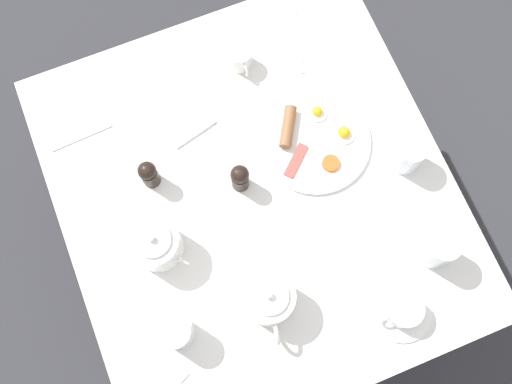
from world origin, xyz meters
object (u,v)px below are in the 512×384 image
Objects in this scene: teapot_near at (269,299)px; teapot_far at (155,244)px; water_glass_short at (438,249)px; pepper_grinder at (240,178)px; teacup_with_saucer_left at (403,310)px; salt_grinder at (149,174)px; wine_glass_spare at (408,154)px; napkin_folded at (186,122)px; water_glass_tall at (177,332)px; fork_by_plate at (81,137)px; knife_by_plate at (297,39)px; creamer_jug at (240,58)px; breakfast_plate at (313,139)px.

teapot_far is at bearing 52.41° from teapot_near.
water_glass_short is 1.20× the size of pepper_grinder.
salt_grinder reaches higher than teacup_with_saucer_left.
pepper_grinder is (-0.10, -0.41, 0.00)m from wine_glass_spare.
teapot_far is 1.25× the size of napkin_folded.
water_glass_tall reaches higher than pepper_grinder.
teapot_far is 1.77× the size of salt_grinder.
teapot_far is 0.67m from water_glass_short.
teacup_with_saucer_left is 1.45× the size of wine_glass_spare.
water_glass_tall is at bearing -43.10° from pepper_grinder.
pepper_grinder is 0.44m from fork_by_plate.
salt_grinder is 0.23m from fork_by_plate.
water_glass_tall is (-0.01, -0.23, -0.00)m from teapot_near.
knife_by_plate is at bearing 137.72° from pepper_grinder.
knife_by_plate is (-0.01, 0.17, -0.03)m from creamer_jug.
teapot_near is at bearing -37.94° from breakfast_plate.
teapot_near is at bearing 6.23° from teapot_far.
teapot_near reaches higher than napkin_folded.
teapot_far is at bearing -126.71° from teacup_with_saucer_left.
water_glass_short is 0.25m from wine_glass_spare.
water_glass_tall is 1.02× the size of pepper_grinder.
pepper_grinder is at bearing -151.54° from teacup_with_saucer_left.
creamer_jug is (-0.39, 0.37, -0.02)m from teapot_far.
salt_grinder reaches higher than breakfast_plate.
teapot_near is 2.07× the size of pepper_grinder.
fork_by_plate is at bearing -112.82° from breakfast_plate.
pepper_grinder is 0.61× the size of fork_by_plate.
water_glass_short reaches higher than creamer_jug.
pepper_grinder reaches higher than napkin_folded.
salt_grinder is at bearing -49.15° from napkin_folded.
teapot_near reaches higher than salt_grinder.
water_glass_short is 1.40× the size of creamer_jug.
teacup_with_saucer_left is (0.14, 0.29, -0.03)m from teapot_near.
water_glass_tall is at bearing -33.26° from creamer_jug.
breakfast_plate is 1.91× the size of teacup_with_saucer_left.
teacup_with_saucer_left is at bearing 2.43° from breakfast_plate.
breakfast_plate reaches higher than napkin_folded.
water_glass_short is at bearing 6.43° from knife_by_plate.
wine_glass_spare is 0.44m from knife_by_plate.
fork_by_plate is at bearing -141.04° from teacup_with_saucer_left.
fork_by_plate is 0.64m from knife_by_plate.
teapot_near and teapot_far have the same top height.
napkin_folded is (-0.31, -0.48, -0.05)m from wine_glass_spare.
pepper_grinder is at bearing 1.57° from teapot_near.
creamer_jug reaches higher than breakfast_plate.
pepper_grinder is 0.23m from salt_grinder.
pepper_grinder reaches higher than breakfast_plate.
breakfast_plate is at bearing -177.57° from teacup_with_saucer_left.
wine_glass_spare reaches higher than salt_grinder.
water_glass_short is (0.05, 0.64, 0.01)m from water_glass_tall.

